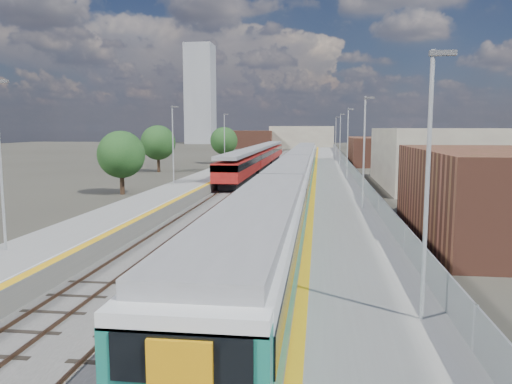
# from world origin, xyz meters

# --- Properties ---
(ground) EXTENTS (320.00, 320.00, 0.00)m
(ground) POSITION_xyz_m (0.00, 50.00, 0.00)
(ground) COLOR #47443A
(ground) RESTS_ON ground
(ballast_bed) EXTENTS (10.50, 155.00, 0.06)m
(ballast_bed) POSITION_xyz_m (-2.25, 52.50, 0.03)
(ballast_bed) COLOR #565451
(ballast_bed) RESTS_ON ground
(tracks) EXTENTS (8.96, 160.00, 0.17)m
(tracks) POSITION_xyz_m (-1.65, 54.18, 0.11)
(tracks) COLOR #4C3323
(tracks) RESTS_ON ground
(platform_right) EXTENTS (4.70, 155.00, 8.52)m
(platform_right) POSITION_xyz_m (5.28, 52.49, 0.54)
(platform_right) COLOR slate
(platform_right) RESTS_ON ground
(platform_left) EXTENTS (4.30, 155.00, 8.52)m
(platform_left) POSITION_xyz_m (-9.05, 52.49, 0.52)
(platform_left) COLOR slate
(platform_left) RESTS_ON ground
(buildings) EXTENTS (72.00, 185.50, 40.00)m
(buildings) POSITION_xyz_m (-18.12, 138.60, 10.70)
(buildings) COLOR brown
(buildings) RESTS_ON ground
(green_train) EXTENTS (2.93, 81.41, 3.22)m
(green_train) POSITION_xyz_m (1.50, 35.81, 2.27)
(green_train) COLOR black
(green_train) RESTS_ON ground
(red_train) EXTENTS (2.81, 57.04, 3.55)m
(red_train) POSITION_xyz_m (-5.50, 63.64, 2.10)
(red_train) COLOR black
(red_train) RESTS_ON ground
(tree_a) EXTENTS (4.56, 4.56, 6.18)m
(tree_a) POSITION_xyz_m (-15.36, 33.97, 3.89)
(tree_a) COLOR #382619
(tree_a) RESTS_ON ground
(tree_b) EXTENTS (5.05, 5.05, 6.84)m
(tree_b) POSITION_xyz_m (-19.76, 58.45, 4.31)
(tree_b) COLOR #382619
(tree_b) RESTS_ON ground
(tree_c) EXTENTS (4.88, 4.88, 6.62)m
(tree_c) POSITION_xyz_m (-13.34, 75.88, 4.16)
(tree_c) COLOR #382619
(tree_c) RESTS_ON ground
(tree_d) EXTENTS (4.14, 4.14, 5.61)m
(tree_d) POSITION_xyz_m (19.50, 70.68, 3.53)
(tree_d) COLOR #382619
(tree_d) RESTS_ON ground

